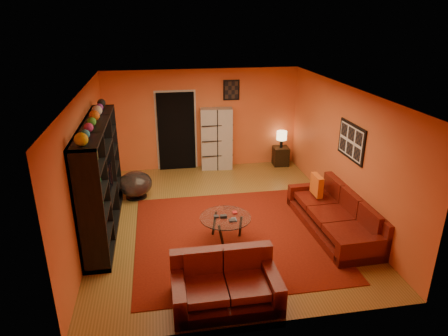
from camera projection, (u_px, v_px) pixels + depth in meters
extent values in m
plane|color=brown|center=(222.00, 218.00, 8.12)|extent=(6.00, 6.00, 0.00)
plane|color=white|center=(221.00, 90.00, 7.17)|extent=(6.00, 6.00, 0.00)
plane|color=orange|center=(203.00, 120.00, 10.40)|extent=(6.00, 0.00, 6.00)
plane|color=orange|center=(261.00, 241.00, 4.89)|extent=(6.00, 0.00, 6.00)
plane|color=orange|center=(86.00, 166.00, 7.25)|extent=(0.00, 6.00, 6.00)
plane|color=orange|center=(344.00, 151.00, 8.04)|extent=(0.00, 6.00, 6.00)
cube|color=#5E130A|center=(233.00, 235.00, 7.49)|extent=(3.60, 3.60, 0.01)
cube|color=black|center=(176.00, 132.00, 10.35)|extent=(0.95, 0.10, 2.04)
cube|color=black|center=(351.00, 141.00, 7.65)|extent=(0.03, 1.00, 0.70)
cube|color=black|center=(231.00, 90.00, 10.22)|extent=(0.42, 0.03, 0.52)
cube|color=black|center=(100.00, 178.00, 7.38)|extent=(0.45, 3.00, 2.10)
imported|color=black|center=(104.00, 181.00, 7.44)|extent=(0.89, 0.12, 0.51)
cube|color=#53100B|center=(334.00, 222.00, 7.65)|extent=(1.07, 2.47, 0.32)
cube|color=#53100B|center=(355.00, 208.00, 7.63)|extent=(0.25, 2.45, 0.85)
cube|color=#53100B|center=(366.00, 247.00, 6.57)|extent=(1.00, 0.21, 0.62)
cube|color=#53100B|center=(311.00, 191.00, 8.63)|extent=(1.00, 0.21, 0.62)
cube|color=#53100B|center=(351.00, 226.00, 6.90)|extent=(0.80, 0.70, 0.12)
cube|color=#53100B|center=(333.00, 208.00, 7.53)|extent=(0.80, 0.70, 0.12)
cube|color=#53100B|center=(318.00, 192.00, 8.17)|extent=(0.80, 0.70, 0.12)
cube|color=#53100B|center=(226.00, 293.00, 5.71)|extent=(1.52, 0.92, 0.32)
cube|color=#53100B|center=(221.00, 263.00, 5.95)|extent=(1.52, 0.18, 0.85)
cube|color=#53100B|center=(271.00, 280.00, 5.76)|extent=(0.18, 0.91, 0.62)
cube|color=#53100B|center=(178.00, 290.00, 5.55)|extent=(0.18, 0.91, 0.62)
cube|color=#53100B|center=(247.00, 275.00, 5.61)|extent=(0.56, 0.69, 0.12)
cube|color=#53100B|center=(206.00, 279.00, 5.52)|extent=(0.56, 0.69, 0.12)
cube|color=orange|center=(317.00, 185.00, 8.12)|extent=(0.12, 0.42, 0.42)
cylinder|color=silver|center=(225.00, 217.00, 7.18)|extent=(0.93, 0.93, 0.02)
cylinder|color=black|center=(240.00, 227.00, 7.34)|extent=(0.05, 0.05, 0.44)
cylinder|color=black|center=(214.00, 223.00, 7.46)|extent=(0.05, 0.05, 0.44)
cylinder|color=black|center=(221.00, 237.00, 7.01)|extent=(0.05, 0.05, 0.44)
cube|color=#B2ADA4|center=(217.00, 139.00, 10.44)|extent=(0.84, 0.43, 1.63)
cylinder|color=black|center=(137.00, 196.00, 9.04)|extent=(0.44, 0.44, 0.03)
cylinder|color=black|center=(136.00, 193.00, 9.01)|extent=(0.06, 0.06, 0.15)
ellipsoid|color=#3D3636|center=(135.00, 184.00, 8.93)|extent=(0.75, 0.75, 0.56)
cube|color=black|center=(281.00, 156.00, 10.88)|extent=(0.42, 0.42, 0.50)
cylinder|color=black|center=(281.00, 144.00, 10.75)|extent=(0.08, 0.08, 0.22)
cylinder|color=#EBC981|center=(282.00, 135.00, 10.67)|extent=(0.27, 0.27, 0.24)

